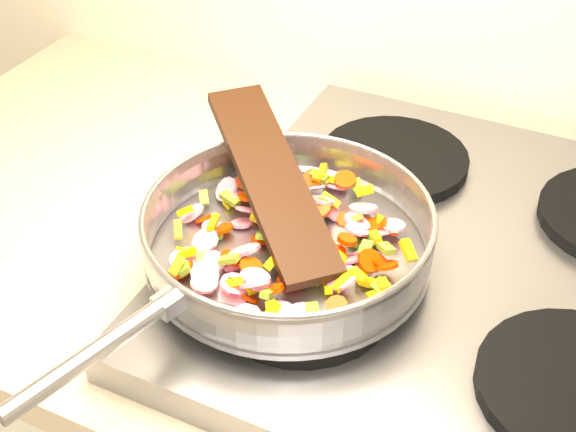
% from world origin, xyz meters
% --- Properties ---
extents(cooktop, '(0.60, 0.60, 0.04)m').
position_xyz_m(cooktop, '(-0.70, 1.67, 0.92)').
color(cooktop, '#939399').
rests_on(cooktop, counter_top).
extents(grate_fl, '(0.19, 0.19, 0.02)m').
position_xyz_m(grate_fl, '(-0.84, 1.52, 0.95)').
color(grate_fl, black).
rests_on(grate_fl, cooktop).
extents(grate_bl, '(0.19, 0.19, 0.02)m').
position_xyz_m(grate_bl, '(-0.84, 1.81, 0.95)').
color(grate_bl, black).
rests_on(grate_bl, cooktop).
extents(saute_pan, '(0.35, 0.51, 0.06)m').
position_xyz_m(saute_pan, '(-0.88, 1.57, 0.99)').
color(saute_pan, '#9E9EA5').
rests_on(saute_pan, grate_fl).
extents(vegetable_heap, '(0.27, 0.28, 0.05)m').
position_xyz_m(vegetable_heap, '(-0.87, 1.57, 0.98)').
color(vegetable_heap, '#D5B408').
rests_on(vegetable_heap, saute_pan).
extents(wooden_spatula, '(0.25, 0.24, 0.08)m').
position_xyz_m(wooden_spatula, '(-0.92, 1.62, 1.01)').
color(wooden_spatula, black).
rests_on(wooden_spatula, saute_pan).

